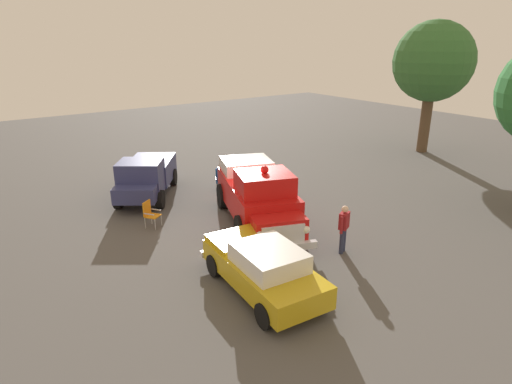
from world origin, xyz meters
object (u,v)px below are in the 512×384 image
(classic_hot_rod, at_px, (262,267))
(lawn_chair_by_car, at_px, (150,212))
(lawn_chair_near_truck, at_px, (221,178))
(spectator_standing, at_px, (344,226))
(oak_tree_left, at_px, (433,62))
(spectator_seated, at_px, (221,177))
(parked_pickup, at_px, (146,175))
(vintage_fire_truck, at_px, (258,194))

(classic_hot_rod, relative_size, lawn_chair_by_car, 4.41)
(lawn_chair_by_car, bearing_deg, classic_hot_rod, 8.40)
(lawn_chair_near_truck, height_order, spectator_standing, spectator_standing)
(classic_hot_rod, distance_m, oak_tree_left, 19.52)
(spectator_seated, bearing_deg, lawn_chair_near_truck, 151.13)
(classic_hot_rod, distance_m, spectator_standing, 3.57)
(lawn_chair_by_car, bearing_deg, spectator_seated, 113.90)
(spectator_standing, xyz_separation_m, oak_tree_left, (-6.64, 14.09, 4.46))
(lawn_chair_near_truck, bearing_deg, oak_tree_left, 85.56)
(parked_pickup, relative_size, lawn_chair_by_car, 4.86)
(vintage_fire_truck, xyz_separation_m, spectator_seated, (-4.03, 0.79, -0.50))
(vintage_fire_truck, relative_size, spectator_standing, 3.78)
(lawn_chair_near_truck, height_order, lawn_chair_by_car, same)
(oak_tree_left, bearing_deg, classic_hot_rod, -68.59)
(vintage_fire_truck, xyz_separation_m, lawn_chair_near_truck, (-4.14, 0.85, -0.61))
(lawn_chair_by_car, height_order, spectator_standing, spectator_standing)
(lawn_chair_by_car, distance_m, spectator_standing, 7.25)
(lawn_chair_near_truck, height_order, spectator_seated, spectator_seated)
(classic_hot_rod, height_order, spectator_seated, classic_hot_rod)
(parked_pickup, bearing_deg, spectator_seated, 66.65)
(parked_pickup, bearing_deg, spectator_standing, 19.84)
(classic_hot_rod, height_order, oak_tree_left, oak_tree_left)
(oak_tree_left, bearing_deg, spectator_standing, -64.77)
(lawn_chair_by_car, bearing_deg, spectator_standing, 37.80)
(lawn_chair_near_truck, distance_m, spectator_standing, 7.75)
(spectator_seated, height_order, spectator_standing, spectator_standing)
(lawn_chair_near_truck, relative_size, lawn_chair_by_car, 1.00)
(lawn_chair_by_car, relative_size, spectator_seated, 0.79)
(lawn_chair_by_car, relative_size, spectator_standing, 0.61)
(parked_pickup, height_order, lawn_chair_near_truck, parked_pickup)
(spectator_seated, xyz_separation_m, spectator_standing, (7.62, 0.14, 0.27))
(classic_hot_rod, xyz_separation_m, lawn_chair_near_truck, (-8.02, 3.48, -0.16))
(spectator_seated, bearing_deg, oak_tree_left, 86.04)
(parked_pickup, relative_size, oak_tree_left, 0.63)
(parked_pickup, relative_size, spectator_seated, 3.85)
(classic_hot_rod, xyz_separation_m, spectator_seated, (-7.90, 3.41, -0.05))
(parked_pickup, height_order, lawn_chair_by_car, parked_pickup)
(vintage_fire_truck, xyz_separation_m, parked_pickup, (-5.36, -2.30, -0.21))
(spectator_seated, relative_size, oak_tree_left, 0.16)
(vintage_fire_truck, bearing_deg, spectator_standing, 14.48)
(vintage_fire_truck, relative_size, oak_tree_left, 0.81)
(parked_pickup, xyz_separation_m, oak_tree_left, (2.32, 17.32, 4.44))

